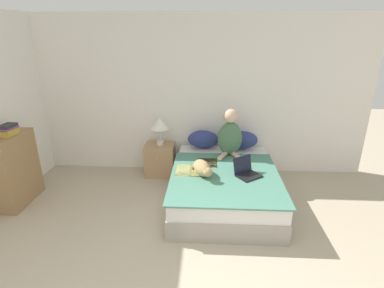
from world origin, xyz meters
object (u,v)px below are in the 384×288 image
object	(u,v)px
pillow_far	(242,140)
laptop_open	(247,172)
bed	(224,185)
person_sitting	(230,135)
pillow_near	(203,139)
cat_tabby	(202,168)
book_stack_top	(8,130)
table_lamp	(160,125)
bookshelf	(17,170)
nightstand	(160,160)

from	to	relation	value
pillow_far	laptop_open	distance (m)	0.99
bed	person_sitting	distance (m)	0.79
pillow_near	cat_tabby	distance (m)	1.01
pillow_near	book_stack_top	bearing A→B (deg)	-158.04
bed	person_sitting	bearing A→B (deg)	79.98
laptop_open	book_stack_top	size ratio (longest dim) A/B	1.53
pillow_near	table_lamp	distance (m)	0.74
bookshelf	table_lamp	bearing A→B (deg)	28.13
bed	pillow_near	xyz separation A→B (m)	(-0.32, 0.82, 0.39)
pillow_far	bookshelf	world-z (taller)	bookshelf
pillow_far	table_lamp	xyz separation A→B (m)	(-1.33, -0.04, 0.25)
pillow_near	laptop_open	size ratio (longest dim) A/B	1.23
person_sitting	cat_tabby	size ratio (longest dim) A/B	1.31
laptop_open	nightstand	xyz separation A→B (m)	(-1.31, 0.94, -0.27)
cat_tabby	book_stack_top	bearing A→B (deg)	-111.82
pillow_far	pillow_near	bearing A→B (deg)	180.00
laptop_open	book_stack_top	world-z (taller)	book_stack_top
pillow_near	book_stack_top	world-z (taller)	book_stack_top
bed	pillow_far	size ratio (longest dim) A/B	3.90
cat_tabby	laptop_open	size ratio (longest dim) A/B	1.38
person_sitting	bookshelf	distance (m)	3.04
person_sitting	pillow_near	bearing A→B (deg)	145.18
cat_tabby	book_stack_top	world-z (taller)	book_stack_top
pillow_far	table_lamp	bearing A→B (deg)	-178.20
laptop_open	table_lamp	world-z (taller)	table_lamp
bookshelf	bed	bearing A→B (deg)	3.97
bed	bookshelf	distance (m)	2.86
table_lamp	cat_tabby	bearing A→B (deg)	-53.62
cat_tabby	bookshelf	size ratio (longest dim) A/B	0.56
cat_tabby	table_lamp	xyz separation A→B (m)	(-0.71, 0.96, 0.29)
bed	nightstand	xyz separation A→B (m)	(-1.03, 0.78, 0.03)
bed	laptop_open	world-z (taller)	laptop_open
pillow_near	cat_tabby	xyz separation A→B (m)	(0.01, -1.01, -0.05)
bed	laptop_open	size ratio (longest dim) A/B	4.80
pillow_far	laptop_open	bearing A→B (deg)	-91.98
nightstand	table_lamp	world-z (taller)	table_lamp
pillow_near	pillow_far	distance (m)	0.63
bed	pillow_near	bearing A→B (deg)	110.96
cat_tabby	nightstand	distance (m)	1.25
pillow_far	table_lamp	size ratio (longest dim) A/B	1.09
laptop_open	bookshelf	distance (m)	3.13
cat_tabby	bookshelf	world-z (taller)	bookshelf
book_stack_top	laptop_open	bearing A→B (deg)	0.67
pillow_near	person_sitting	world-z (taller)	person_sitting
pillow_far	cat_tabby	size ratio (longest dim) A/B	0.89
cat_tabby	laptop_open	distance (m)	0.59
table_lamp	bed	bearing A→B (deg)	-37.64
bed	bookshelf	size ratio (longest dim) A/B	1.96
bed	laptop_open	xyz separation A→B (m)	(0.28, -0.16, 0.29)
nightstand	person_sitting	bearing A→B (deg)	-12.11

